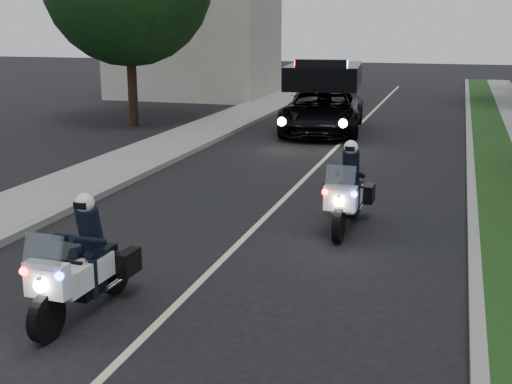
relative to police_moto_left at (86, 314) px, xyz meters
The scene contains 13 objects.
ground 1.14m from the police_moto_left, 18.86° to the left, with size 120.00×120.00×0.00m, color black.
curb_right 11.59m from the police_moto_left, 63.46° to the left, with size 0.20×60.00×0.15m, color gray.
grass_verge 11.92m from the police_moto_left, 60.45° to the left, with size 1.20×60.00×0.16m, color #193814.
curb_left 10.80m from the police_moto_left, 106.25° to the left, with size 0.20×60.00×0.15m, color gray.
sidewalk_left 11.16m from the police_moto_left, 111.68° to the left, with size 2.00×60.00×0.16m, color gray.
building_far 28.06m from the police_moto_left, 108.69° to the left, with size 8.00×6.00×7.00m, color #A8A396.
lane_marking 10.42m from the police_moto_left, 84.06° to the left, with size 0.12×50.00×0.01m, color #BFB78C.
police_moto_left is the anchor object (origin of this frame).
police_moto_right 5.71m from the police_moto_left, 60.41° to the left, with size 0.71×2.04×1.74m, color white, non-canonical shape.
police_suv 16.46m from the police_moto_left, 89.87° to the left, with size 2.73×5.90×2.87m, color black.
bicycle 24.19m from the police_moto_left, 93.64° to the left, with size 0.53×1.53×0.80m, color black.
cyclist 24.19m from the police_moto_left, 93.64° to the left, with size 0.65×0.43×1.81m, color black.
tree_left_near 17.50m from the police_moto_left, 114.67° to the left, with size 6.31×6.31×10.51m, color #123712, non-canonical shape.
Camera 1 is at (3.65, -7.88, 3.93)m, focal length 46.98 mm.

